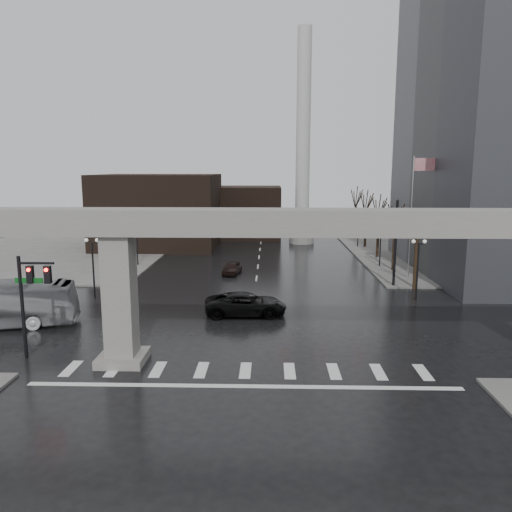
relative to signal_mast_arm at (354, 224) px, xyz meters
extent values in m
plane|color=black|center=(-8.99, -18.80, -5.83)|extent=(160.00, 160.00, 0.00)
cube|color=slate|center=(17.01, 17.20, -5.75)|extent=(28.00, 36.00, 0.15)
cube|color=slate|center=(-34.99, 17.20, -5.75)|extent=(28.00, 36.00, 0.15)
cube|color=gray|center=(-8.99, -18.80, 2.17)|extent=(48.00, 2.20, 1.40)
cube|color=gray|center=(-15.99, -18.80, -2.18)|extent=(1.60, 1.60, 7.30)
cube|color=gray|center=(-15.99, -18.80, -5.58)|extent=(2.60, 2.60, 0.50)
cube|color=black|center=(-22.99, 23.20, -0.83)|extent=(16.00, 14.00, 10.00)
cube|color=black|center=(-10.99, 33.20, -1.83)|extent=(10.00, 10.00, 8.00)
cylinder|color=#BBBAB6|center=(-2.99, 27.20, 9.17)|extent=(2.00, 2.00, 30.00)
cylinder|color=gray|center=(-2.99, 27.20, -5.23)|extent=(3.60, 3.60, 1.20)
cylinder|color=black|center=(3.81, 0.00, -1.83)|extent=(0.24, 0.24, 8.00)
cylinder|color=black|center=(-2.19, 0.00, 1.37)|extent=(12.00, 0.18, 0.18)
cube|color=black|center=(0.81, 0.00, 0.72)|extent=(0.35, 0.30, 1.00)
cube|color=black|center=(-2.69, 0.00, 0.72)|extent=(0.35, 0.30, 1.00)
cube|color=black|center=(-6.19, 0.00, 0.72)|extent=(0.35, 0.30, 1.00)
sphere|color=#FF0C05|center=(0.81, -0.18, 1.02)|extent=(0.20, 0.20, 0.20)
cube|color=#0B5116|center=(2.31, 0.00, 1.17)|extent=(1.80, 0.05, 0.35)
cube|color=#0B5116|center=(-4.19, 0.00, 1.17)|extent=(1.80, 0.05, 0.35)
cylinder|color=black|center=(-21.79, -18.30, -2.83)|extent=(0.20, 0.20, 6.00)
cylinder|color=black|center=(-20.79, -18.30, -0.23)|extent=(2.00, 0.14, 0.14)
cube|color=black|center=(-21.19, -18.30, -0.88)|extent=(0.35, 0.30, 1.00)
cube|color=black|center=(-20.19, -18.30, -0.88)|extent=(0.35, 0.30, 1.00)
cube|color=#0B5116|center=(-21.29, -18.30, -1.23)|extent=(1.60, 0.05, 0.30)
cylinder|color=silver|center=(6.01, 3.20, 0.17)|extent=(0.12, 0.12, 12.00)
cube|color=#AB121A|center=(7.01, 3.20, 5.37)|extent=(2.00, 0.03, 1.20)
cylinder|color=black|center=(4.51, -4.80, -3.43)|extent=(0.14, 0.14, 4.80)
cube|color=black|center=(4.51, -4.80, -1.08)|extent=(0.90, 0.06, 0.06)
sphere|color=silver|center=(4.06, -4.80, -0.88)|extent=(0.32, 0.32, 0.32)
sphere|color=silver|center=(4.96, -4.80, -0.88)|extent=(0.32, 0.32, 0.32)
cylinder|color=black|center=(4.51, 9.20, -3.43)|extent=(0.14, 0.14, 4.80)
cube|color=black|center=(4.51, 9.20, -1.08)|extent=(0.90, 0.06, 0.06)
sphere|color=silver|center=(4.06, 9.20, -0.88)|extent=(0.32, 0.32, 0.32)
sphere|color=silver|center=(4.96, 9.20, -0.88)|extent=(0.32, 0.32, 0.32)
cylinder|color=black|center=(4.51, 23.20, -3.43)|extent=(0.14, 0.14, 4.80)
cube|color=black|center=(4.51, 23.20, -1.08)|extent=(0.90, 0.06, 0.06)
sphere|color=silver|center=(4.06, 23.20, -0.88)|extent=(0.32, 0.32, 0.32)
sphere|color=silver|center=(4.96, 23.20, -0.88)|extent=(0.32, 0.32, 0.32)
cylinder|color=black|center=(-22.49, -4.80, -3.43)|extent=(0.14, 0.14, 4.80)
cube|color=black|center=(-22.49, -4.80, -1.08)|extent=(0.90, 0.06, 0.06)
sphere|color=silver|center=(-22.94, -4.80, -0.88)|extent=(0.32, 0.32, 0.32)
sphere|color=silver|center=(-22.04, -4.80, -0.88)|extent=(0.32, 0.32, 0.32)
cylinder|color=black|center=(-22.49, 9.20, -3.43)|extent=(0.14, 0.14, 4.80)
cube|color=black|center=(-22.49, 9.20, -1.08)|extent=(0.90, 0.06, 0.06)
sphere|color=silver|center=(-22.94, 9.20, -0.88)|extent=(0.32, 0.32, 0.32)
sphere|color=silver|center=(-22.04, 9.20, -0.88)|extent=(0.32, 0.32, 0.32)
cylinder|color=black|center=(-22.49, 23.20, -3.43)|extent=(0.14, 0.14, 4.80)
cube|color=black|center=(-22.49, 23.20, -1.08)|extent=(0.90, 0.06, 0.06)
sphere|color=silver|center=(-22.94, 23.20, -0.88)|extent=(0.32, 0.32, 0.32)
sphere|color=silver|center=(-22.04, 23.20, -0.88)|extent=(0.32, 0.32, 0.32)
cylinder|color=black|center=(5.51, -0.80, -3.55)|extent=(0.34, 0.34, 4.55)
cylinder|color=black|center=(5.51, -0.80, 0.18)|extent=(0.12, 1.52, 2.98)
cylinder|color=black|center=(6.01, -0.55, -0.05)|extent=(0.83, 1.14, 2.51)
cylinder|color=black|center=(5.51, 7.20, -3.50)|extent=(0.34, 0.34, 4.66)
cylinder|color=black|center=(5.51, 7.20, 0.32)|extent=(0.12, 1.55, 3.05)
cylinder|color=black|center=(6.01, 7.45, 0.08)|extent=(0.85, 1.16, 2.57)
cylinder|color=black|center=(5.51, 15.20, -3.45)|extent=(0.34, 0.34, 4.76)
cylinder|color=black|center=(5.51, 15.20, 0.46)|extent=(0.12, 1.59, 3.11)
cylinder|color=black|center=(6.01, 15.45, 0.22)|extent=(0.86, 1.18, 2.62)
cylinder|color=black|center=(5.51, 23.20, -3.40)|extent=(0.34, 0.34, 4.87)
cylinder|color=black|center=(5.51, 23.20, 0.60)|extent=(0.12, 1.62, 3.18)
cylinder|color=black|center=(6.01, 23.45, 0.35)|extent=(0.88, 1.20, 2.68)
cylinder|color=black|center=(5.51, 31.20, -3.34)|extent=(0.34, 0.34, 4.97)
cylinder|color=black|center=(5.51, 31.20, 0.74)|extent=(0.12, 1.65, 3.25)
cylinder|color=black|center=(6.01, 31.45, 0.48)|extent=(0.89, 1.23, 2.74)
imported|color=black|center=(-9.46, -9.42, -4.98)|extent=(6.22, 3.14, 1.69)
imported|color=black|center=(-11.57, 5.17, -5.18)|extent=(2.14, 3.98, 1.29)
camera|label=1|loc=(-7.72, -45.40, 5.03)|focal=35.00mm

